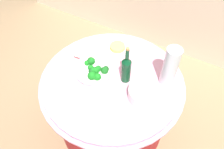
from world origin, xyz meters
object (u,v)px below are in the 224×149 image
Objects in this scene: wine_bottle at (126,69)px; decorative_fruit_vase at (170,69)px; serving_tongs at (146,55)px; food_plate_noodles at (118,48)px; food_plate_rice at (97,110)px; label_placard_front at (77,58)px; broccoli_bowl at (94,72)px; plate_stack at (143,94)px.

wine_bottle is 0.99× the size of decorative_fruit_vase.
wine_bottle is 2.00× the size of serving_tongs.
wine_bottle is 0.37m from food_plate_noodles.
label_placard_front is (-0.40, 0.33, 0.02)m from food_plate_rice.
serving_tongs is 0.59m from label_placard_front.
wine_bottle is at bearing 20.46° from broccoli_bowl.
serving_tongs is 3.05× the size of label_placard_front.
broccoli_bowl is 0.33m from food_plate_rice.
label_placard_front is at bearing -177.38° from wine_bottle.
serving_tongs is (0.27, 0.41, -0.04)m from broccoli_bowl.
food_plate_rice is (0.17, -0.63, -0.00)m from food_plate_noodles.
food_plate_rice is at bearing -131.22° from plate_stack.
wine_bottle is 0.35m from serving_tongs.
decorative_fruit_vase reaches higher than food_plate_noodles.
plate_stack is at bearing -42.27° from food_plate_noodles.
label_placard_front is at bearing -167.87° from decorative_fruit_vase.
label_placard_front is (-0.45, -0.02, -0.10)m from wine_bottle.
plate_stack is 0.95× the size of food_plate_noodles.
plate_stack is at bearing -27.08° from wine_bottle.
broccoli_bowl is 5.09× the size of label_placard_front.
broccoli_bowl is 0.83× the size of wine_bottle.
broccoli_bowl reaches higher than label_placard_front.
broccoli_bowl is at bearing -17.22° from label_placard_front.
serving_tongs is at bearing 56.82° from broccoli_bowl.
decorative_fruit_vase is 0.54m from food_plate_noodles.
wine_bottle reaches higher than food_plate_noodles.
decorative_fruit_vase reaches higher than food_plate_rice.
wine_bottle reaches higher than food_plate_rice.
decorative_fruit_vase is at bearing 23.34° from broccoli_bowl.
food_plate_rice is at bearing -96.66° from serving_tongs.
wine_bottle is at bearing -154.39° from decorative_fruit_vase.
broccoli_bowl reaches higher than food_plate_noodles.
broccoli_bowl is at bearing -92.37° from food_plate_noodles.
food_plate_noodles is (0.01, 0.36, -0.03)m from broccoli_bowl.
food_plate_noodles is at bearing 87.63° from broccoli_bowl.
decorative_fruit_vase is at bearing 12.13° from label_placard_front.
plate_stack is at bearing 48.78° from food_plate_rice.
wine_bottle is 0.46m from label_placard_front.
food_plate_noodles is (-0.40, 0.37, -0.03)m from plate_stack.
serving_tongs is 0.26m from food_plate_noodles.
plate_stack is 3.82× the size of label_placard_front.
broccoli_bowl is 0.36m from food_plate_noodles.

